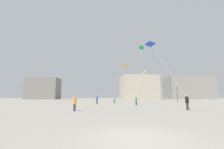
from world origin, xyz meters
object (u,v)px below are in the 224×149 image
at_px(building_right_hall, 188,88).
at_px(person_in_grey, 114,99).
at_px(kite_cobalt_delta, 151,45).
at_px(lamppost_east, 177,90).
at_px(kite_amber_delta, 125,66).
at_px(building_left_hall, 44,89).
at_px(person_in_orange, 75,103).
at_px(person_in_green, 136,100).
at_px(kite_lime_diamond, 144,72).
at_px(kite_emerald_diamond, 141,48).
at_px(person_in_blue, 97,99).
at_px(building_centre_hall, 138,88).
at_px(person_in_black, 187,102).

bearing_deg(building_right_hall, person_in_grey, -131.61).
relative_size(kite_cobalt_delta, lamppost_east, 1.51).
height_order(kite_amber_delta, building_left_hall, building_left_hall).
distance_m(person_in_grey, person_in_orange, 21.08).
xyz_separation_m(person_in_green, building_left_hall, (-41.75, 64.68, 5.35)).
bearing_deg(kite_lime_diamond, kite_cobalt_delta, -101.10).
bearing_deg(kite_cobalt_delta, kite_lime_diamond, 78.90).
relative_size(person_in_grey, building_right_hall, 0.07).
height_order(kite_emerald_diamond, building_left_hall, building_left_hall).
bearing_deg(person_in_orange, person_in_green, -106.15).
distance_m(person_in_blue, building_centre_hall, 50.23).
height_order(person_in_grey, kite_cobalt_delta, kite_cobalt_delta).
distance_m(person_in_black, lamppost_east, 25.55).
distance_m(person_in_grey, kite_lime_diamond, 9.70).
relative_size(person_in_black, building_centre_hall, 0.10).
relative_size(person_in_grey, person_in_blue, 1.00).
xyz_separation_m(person_in_blue, building_left_hall, (-34.26, 59.45, 5.24)).
bearing_deg(building_centre_hall, person_in_black, -97.64).
bearing_deg(kite_lime_diamond, person_in_grey, 157.63).
height_order(person_in_blue, building_centre_hall, building_centre_hall).
relative_size(person_in_grey, kite_emerald_diamond, 0.17).
bearing_deg(person_in_black, person_in_blue, -18.44).
xyz_separation_m(person_in_black, person_in_blue, (-11.49, 15.61, -0.01)).
bearing_deg(building_right_hall, building_left_hall, -178.16).
height_order(person_in_black, building_centre_hall, building_centre_hall).
relative_size(kite_amber_delta, building_centre_hall, 0.41).
distance_m(person_in_black, building_left_hall, 88.06).
relative_size(person_in_black, kite_emerald_diamond, 0.18).
xyz_separation_m(building_left_hall, building_right_hall, (90.00, 2.90, 0.92)).
height_order(kite_cobalt_delta, building_centre_hall, building_centre_hall).
bearing_deg(building_centre_hall, kite_cobalt_delta, -101.24).
bearing_deg(person_in_grey, kite_cobalt_delta, 129.78).
relative_size(person_in_green, building_right_hall, 0.06).
relative_size(person_in_orange, building_centre_hall, 0.09).
bearing_deg(building_centre_hall, person_in_orange, -109.18).
height_order(person_in_black, kite_emerald_diamond, kite_emerald_diamond).
height_order(person_in_blue, lamppost_east, lamppost_east).
height_order(person_in_grey, lamppost_east, lamppost_east).
height_order(person_in_black, lamppost_east, lamppost_east).
bearing_deg(person_in_black, kite_lime_diamond, -52.63).
xyz_separation_m(person_in_black, lamppost_east, (10.26, 23.28, 2.39)).
distance_m(person_in_green, person_in_blue, 9.14).
xyz_separation_m(person_in_orange, building_centre_hall, (21.55, 61.98, 5.22)).
bearing_deg(kite_cobalt_delta, person_in_green, 92.17).
bearing_deg(person_in_blue, person_in_orange, 144.48).
bearing_deg(kite_cobalt_delta, person_in_orange, -168.07).
height_order(kite_amber_delta, lamppost_east, kite_amber_delta).
relative_size(person_in_blue, building_left_hall, 0.10).
distance_m(person_in_blue, lamppost_east, 23.18).
bearing_deg(kite_emerald_diamond, person_in_grey, 118.85).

